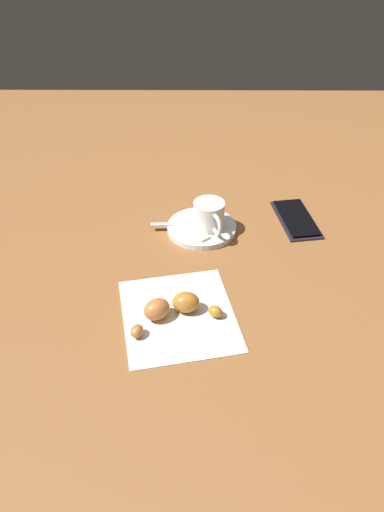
{
  "coord_description": "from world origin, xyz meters",
  "views": [
    {
      "loc": [
        -0.67,
        0.0,
        0.54
      ],
      "look_at": [
        -0.01,
        0.01,
        0.03
      ],
      "focal_mm": 34.28,
      "sensor_mm": 36.0,
      "label": 1
    }
  ],
  "objects": [
    {
      "name": "sugar_packet",
      "position": [
        0.09,
        -0.0,
        0.01
      ],
      "size": [
        0.07,
        0.06,
        0.01
      ],
      "primitive_type": "cube",
      "rotation": [
        0.0,
        0.0,
        10.1
      ],
      "color": "beige",
      "rests_on": "saucer"
    },
    {
      "name": "espresso_cup",
      "position": [
        0.1,
        -0.03,
        0.04
      ],
      "size": [
        0.08,
        0.06,
        0.05
      ],
      "color": "white",
      "rests_on": "saucer"
    },
    {
      "name": "teaspoon",
      "position": [
        0.11,
        -0.0,
        0.01
      ],
      "size": [
        0.02,
        0.13,
        0.01
      ],
      "color": "silver",
      "rests_on": "saucer"
    },
    {
      "name": "cell_phone",
      "position": [
        0.15,
        -0.2,
        0.0
      ],
      "size": [
        0.15,
        0.09,
        0.01
      ],
      "color": "black",
      "rests_on": "ground"
    },
    {
      "name": "napkin",
      "position": [
        -0.12,
        0.02,
        0.0
      ],
      "size": [
        0.22,
        0.21,
        0.0
      ],
      "primitive_type": "cube",
      "rotation": [
        0.0,
        0.0,
        0.2
      ],
      "color": "silver",
      "rests_on": "ground"
    },
    {
      "name": "saucer",
      "position": [
        0.11,
        -0.01,
        0.01
      ],
      "size": [
        0.13,
        0.13,
        0.01
      ],
      "primitive_type": "cylinder",
      "color": "white",
      "rests_on": "ground"
    },
    {
      "name": "croissant",
      "position": [
        -0.13,
        0.03,
        0.02
      ],
      "size": [
        0.09,
        0.14,
        0.03
      ],
      "color": "olive",
      "rests_on": "napkin"
    },
    {
      "name": "ground_plane",
      "position": [
        0.0,
        0.0,
        0.0
      ],
      "size": [
        1.8,
        1.8,
        0.0
      ],
      "primitive_type": "plane",
      "color": "brown"
    }
  ]
}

